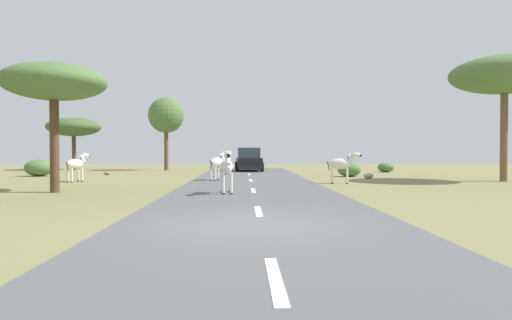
{
  "coord_description": "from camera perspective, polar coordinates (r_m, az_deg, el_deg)",
  "views": [
    {
      "loc": [
        -0.07,
        -9.25,
        1.52
      ],
      "look_at": [
        0.54,
        13.33,
        1.09
      ],
      "focal_mm": 32.38,
      "sensor_mm": 36.0,
      "label": 1
    }
  ],
  "objects": [
    {
      "name": "tree_2",
      "position": [
        37.76,
        -11.04,
        5.4
      ],
      "size": [
        2.86,
        2.86,
        5.85
      ],
      "color": "brown",
      "rests_on": "ground_plane"
    },
    {
      "name": "rock_0",
      "position": [
        31.08,
        -17.93,
        -1.55
      ],
      "size": [
        0.39,
        0.33,
        0.24
      ],
      "primitive_type": "ellipsoid",
      "color": "gray",
      "rests_on": "ground_plane"
    },
    {
      "name": "car_0",
      "position": [
        34.78,
        -0.92,
        -0.03
      ],
      "size": [
        2.16,
        4.41,
        1.74
      ],
      "rotation": [
        0.0,
        0.0,
        3.18
      ],
      "color": "black",
      "rests_on": "road"
    },
    {
      "name": "zebra_2",
      "position": [
        24.54,
        -21.31,
        -0.47
      ],
      "size": [
        0.88,
        1.48,
        1.48
      ],
      "rotation": [
        0.0,
        0.0,
        5.85
      ],
      "color": "silver",
      "rests_on": "ground_plane"
    },
    {
      "name": "zebra_1",
      "position": [
        23.46,
        -4.75,
        -0.31
      ],
      "size": [
        1.01,
        1.46,
        1.51
      ],
      "rotation": [
        0.0,
        0.0,
        5.76
      ],
      "color": "silver",
      "rests_on": "road"
    },
    {
      "name": "bush_2",
      "position": [
        34.85,
        15.73,
        -0.88
      ],
      "size": [
        1.17,
        1.06,
        0.7
      ],
      "primitive_type": "ellipsoid",
      "color": "#4C7038",
      "rests_on": "ground_plane"
    },
    {
      "name": "tree_1",
      "position": [
        40.79,
        -21.59,
        3.78
      ],
      "size": [
        4.33,
        4.33,
        4.27
      ],
      "color": "#4C3823",
      "rests_on": "ground_plane"
    },
    {
      "name": "road",
      "position": [
        9.38,
        0.69,
        -8.07
      ],
      "size": [
        6.0,
        64.0,
        0.05
      ],
      "primitive_type": "cube",
      "color": "#56595B",
      "rests_on": "ground_plane"
    },
    {
      "name": "zebra_3",
      "position": [
        22.05,
        10.54,
        -0.51
      ],
      "size": [
        1.61,
        0.63,
        1.53
      ],
      "rotation": [
        0.0,
        0.0,
        4.51
      ],
      "color": "silver",
      "rests_on": "ground_plane"
    },
    {
      "name": "rock_1",
      "position": [
        26.48,
        13.72,
        -1.9
      ],
      "size": [
        0.55,
        0.51,
        0.31
      ],
      "primitive_type": "ellipsoid",
      "color": "#A89E8C",
      "rests_on": "ground_plane"
    },
    {
      "name": "ground_plane",
      "position": [
        9.38,
        -1.1,
        -8.23
      ],
      "size": [
        90.0,
        90.0,
        0.0
      ],
      "primitive_type": "plane",
      "color": "olive"
    },
    {
      "name": "zebra_0",
      "position": [
        15.98,
        -3.64,
        -0.91
      ],
      "size": [
        0.53,
        1.63,
        1.53
      ],
      "rotation": [
        0.0,
        0.0,
        3.25
      ],
      "color": "silver",
      "rests_on": "road"
    },
    {
      "name": "bush_0",
      "position": [
        31.07,
        -25.23,
        -0.88
      ],
      "size": [
        1.71,
        1.54,
        1.03
      ],
      "primitive_type": "ellipsoid",
      "color": "#4C7038",
      "rests_on": "ground_plane"
    },
    {
      "name": "bush_1",
      "position": [
        28.19,
        11.46,
        -1.17
      ],
      "size": [
        1.41,
        1.27,
        0.84
      ],
      "primitive_type": "ellipsoid",
      "color": "#4C7038",
      "rests_on": "ground_plane"
    },
    {
      "name": "lane_markings",
      "position": [
        8.39,
        0.96,
        -8.97
      ],
      "size": [
        0.16,
        56.0,
        0.01
      ],
      "color": "silver",
      "rests_on": "road"
    },
    {
      "name": "tree_4",
      "position": [
        26.65,
        28.36,
        9.17
      ],
      "size": [
        5.31,
        5.31,
        6.29
      ],
      "color": "brown",
      "rests_on": "ground_plane"
    },
    {
      "name": "tree_0",
      "position": [
        18.7,
        -23.69,
        8.67
      ],
      "size": [
        3.78,
        3.78,
        4.72
      ],
      "color": "#4C3823",
      "rests_on": "ground_plane"
    }
  ]
}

